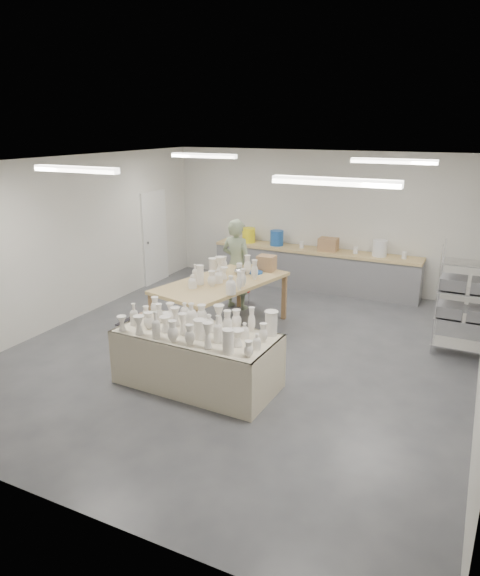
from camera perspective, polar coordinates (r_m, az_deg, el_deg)
The scene contains 9 objects.
room at distance 7.93m, azimuth -0.11°, elevation 7.09°, with size 8.00×8.02×3.00m.
back_counter at distance 11.52m, azimuth 8.16°, elevation 2.28°, with size 4.60×0.60×1.24m.
wire_shelf at distance 8.73m, azimuth 23.89°, elevation -1.19°, with size 0.88×0.48×1.80m.
drying_table at distance 7.24m, azimuth -4.77°, elevation -7.56°, with size 2.28×1.14×1.16m.
work_table at distance 9.00m, azimuth -1.51°, elevation 0.91°, with size 1.75×2.66×1.28m.
rug at distance 9.67m, azimuth -10.13°, elevation -3.85°, with size 1.00×0.70×0.02m, color black.
cat at distance 9.60m, azimuth -10.11°, elevation -3.27°, with size 0.52×0.40×0.21m.
potter at distance 10.08m, azimuth -0.36°, elevation 2.65°, with size 0.66×0.43×1.80m, color gray.
red_stool at distance 10.49m, azimuth 0.29°, elevation -0.34°, with size 0.37×0.37×0.30m.
Camera 1 is at (3.30, -6.93, 3.52)m, focal length 32.00 mm.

